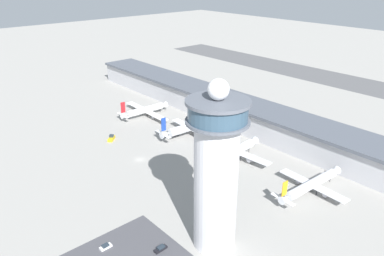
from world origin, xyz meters
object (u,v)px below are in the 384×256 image
service_truck_catering (111,138)px  car_yellow_taxi (106,247)px  control_tower (216,170)px  airplane_gate_bravo (190,127)px  service_truck_fuel (171,134)px  airplane_gate_alpha (145,110)px  airplane_gate_delta (311,184)px  airplane_gate_charlie (236,151)px  car_blue_compact (161,249)px

service_truck_catering → car_yellow_taxi: bearing=-31.4°
control_tower → service_truck_catering: bearing=170.5°
control_tower → airplane_gate_bravo: control_tower is taller
service_truck_fuel → car_yellow_taxi: bearing=-52.0°
airplane_gate_alpha → service_truck_catering: size_ratio=6.69×
airplane_gate_delta → service_truck_fuel: size_ratio=4.47×
control_tower → airplane_gate_charlie: (-36.40, 50.63, -23.88)m
service_truck_catering → airplane_gate_delta: bearing=19.6°
control_tower → car_blue_compact: bearing=-119.6°
service_truck_catering → car_yellow_taxi: size_ratio=1.51×
control_tower → airplane_gate_delta: 57.36m
service_truck_catering → car_blue_compact: size_ratio=1.32×
airplane_gate_alpha → car_blue_compact: size_ratio=8.80×
control_tower → service_truck_fuel: 93.90m
airplane_gate_alpha → car_yellow_taxi: bearing=-41.1°
airplane_gate_bravo → airplane_gate_delta: 77.46m
control_tower → service_truck_catering: control_tower is taller
airplane_gate_alpha → airplane_gate_charlie: 76.80m
car_yellow_taxi → service_truck_catering: bearing=148.6°
airplane_gate_alpha → car_blue_compact: bearing=-32.4°
airplane_gate_charlie → service_truck_catering: 69.08m
airplane_gate_bravo → control_tower: bearing=-35.8°
airplane_gate_charlie → car_yellow_taxi: size_ratio=9.08×
service_truck_fuel → car_yellow_taxi: 92.10m
service_truck_fuel → car_yellow_taxi: service_truck_fuel is taller
control_tower → car_yellow_taxi: 45.85m
airplane_gate_delta → car_blue_compact: airplane_gate_delta is taller
airplane_gate_charlie → car_blue_compact: airplane_gate_charlie is taller
car_blue_compact → car_yellow_taxi: car_blue_compact is taller
airplane_gate_charlie → airplane_gate_bravo: bearing=177.0°
control_tower → service_truck_fuel: bearing=151.1°
airplane_gate_alpha → car_blue_compact: (104.16, -66.21, -3.40)m
control_tower → car_yellow_taxi: bearing=-127.0°
airplane_gate_alpha → service_truck_catering: airplane_gate_alpha is taller
airplane_gate_bravo → airplane_gate_charlie: bearing=-3.0°
control_tower → service_truck_fuel: control_tower is taller
service_truck_catering → car_yellow_taxi: (74.06, -45.17, -0.43)m
airplane_gate_bravo → car_yellow_taxi: size_ratio=9.00×
airplane_gate_delta → car_blue_compact: size_ratio=8.08×
control_tower → car_blue_compact: 33.17m
airplane_gate_charlie → airplane_gate_delta: (40.94, 1.13, -0.39)m
airplane_gate_charlie → car_yellow_taxi: (14.38, -79.80, -3.81)m
car_yellow_taxi → airplane_gate_charlie: bearing=100.2°
service_truck_catering → service_truck_fuel: service_truck_fuel is taller
service_truck_fuel → service_truck_catering: bearing=-122.3°
airplane_gate_bravo → airplane_gate_charlie: airplane_gate_bravo is taller
control_tower → service_truck_fuel: (-78.70, 43.42, -27.16)m
airplane_gate_charlie → airplane_gate_delta: size_ratio=0.98×
airplane_gate_bravo → service_truck_fuel: 11.40m
airplane_gate_charlie → airplane_gate_delta: 40.96m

